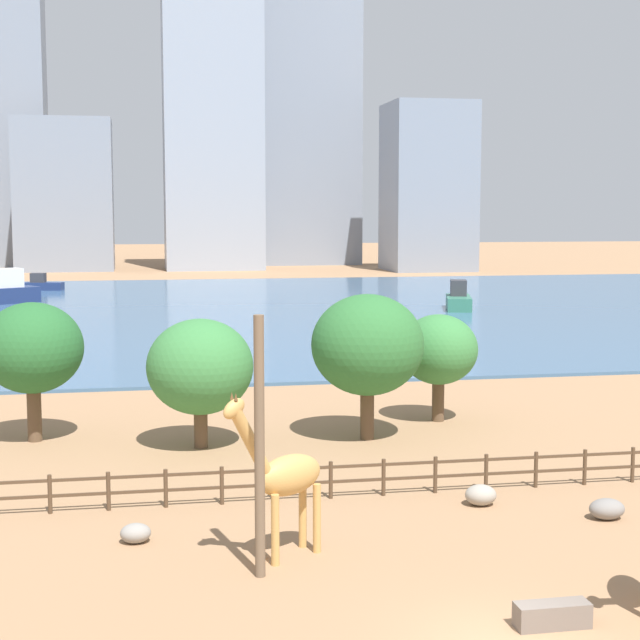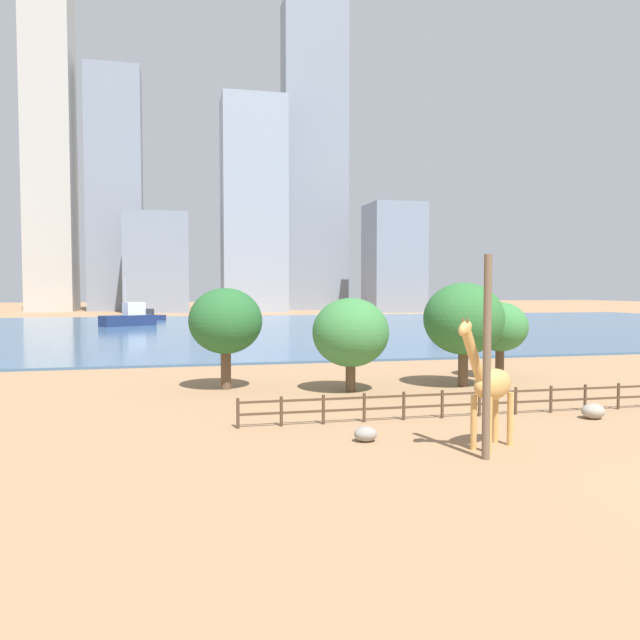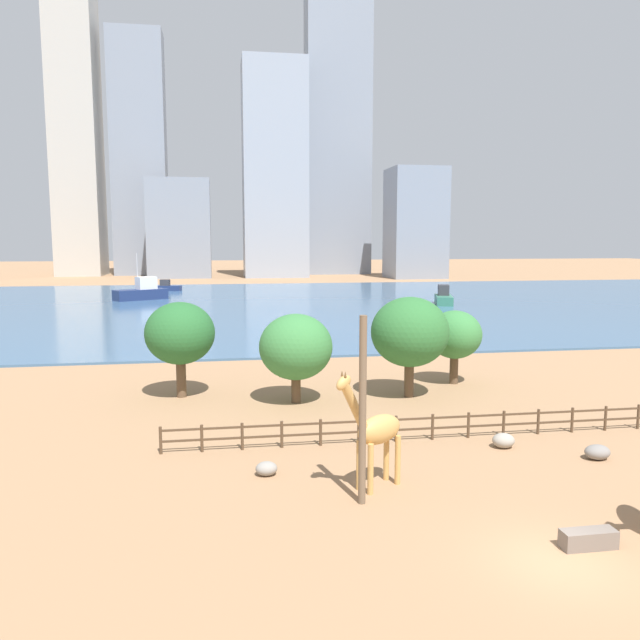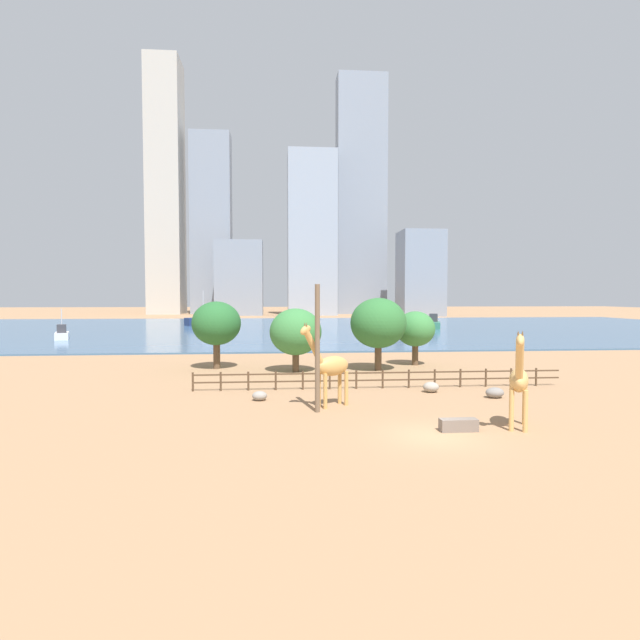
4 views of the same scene
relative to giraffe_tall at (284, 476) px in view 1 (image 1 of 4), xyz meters
The scene contains 21 objects.
ground_plane 73.60m from the giraffe_tall, 86.74° to the left, with size 400.00×400.00×0.00m, color #9E7551.
harbor_water 70.60m from the giraffe_tall, 86.60° to the left, with size 180.00×86.00×0.20m, color #3D6084.
giraffe_tall is the anchor object (origin of this frame).
utility_pole 1.96m from the giraffe_tall, 122.49° to the right, with size 0.28×0.28×7.14m, color brown.
boulder_near_fence 11.04m from the giraffe_tall, ahead, with size 1.17×0.89×0.67m, color gray.
boulder_by_pole 8.42m from the giraffe_tall, 27.42° to the left, with size 1.07×0.93×0.70m, color gray.
boulder_small 5.10m from the giraffe_tall, 153.92° to the left, with size 0.92×0.78×0.59m, color gray.
feeding_trough 8.35m from the giraffe_tall, 46.20° to the right, with size 1.80×0.60×0.60m, color #72665B.
enclosure_fence 6.84m from the giraffe_tall, 55.01° to the left, with size 26.12×0.14×1.30m.
tree_left_large 18.27m from the giraffe_tall, 117.79° to the left, with size 4.34×4.34×6.01m.
tree_center_broad 19.54m from the giraffe_tall, 59.76° to the left, with size 3.67×3.67×5.06m.
tree_right_tall 13.69m from the giraffe_tall, 96.38° to the left, with size 4.44×4.44×5.44m.
tree_left_small 15.05m from the giraffe_tall, 67.67° to the left, with size 4.86×4.86×6.33m.
boat_ferry 98.79m from the giraffe_tall, 99.17° to the left, with size 5.07×2.74×2.12m.
boat_tug 82.37m from the giraffe_tall, 102.93° to the left, with size 8.65×6.85×7.47m.
boat_barge 71.13m from the giraffe_tall, 67.55° to the left, with size 4.03×6.87×2.85m.
skyline_tower_needle 139.15m from the giraffe_tall, 71.66° to the left, with size 13.65×13.21×27.68m, color gray.
skyline_block_central 162.22m from the giraffe_tall, 99.77° to the left, with size 14.37×9.60×65.26m, color gray.
skyline_tower_glass 144.13m from the giraffe_tall, 86.49° to the left, with size 16.38×12.52×55.04m, color #939EAD.
skyline_block_left 161.47m from the giraffe_tall, 79.83° to the left, with size 17.90×9.07×86.16m, color gray.
skyline_tower_short 142.62m from the giraffe_tall, 96.44° to the left, with size 15.82×9.40×25.09m, color gray.
Camera 1 is at (-8.09, -20.27, 9.85)m, focal length 55.00 mm.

